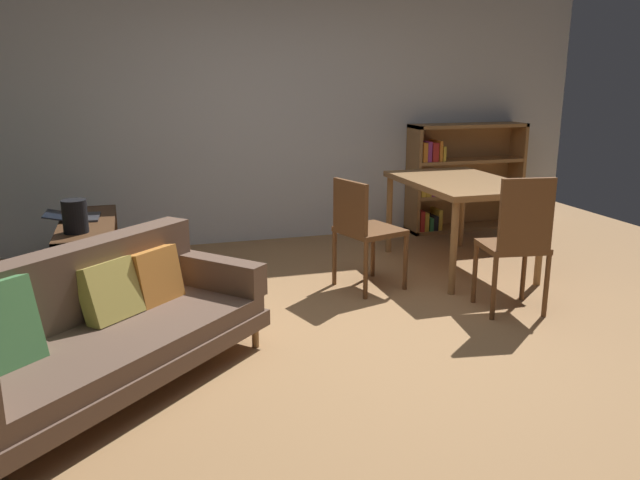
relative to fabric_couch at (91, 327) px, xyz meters
name	(u,v)px	position (x,y,z in m)	size (l,w,h in m)	color
ground_plane	(362,336)	(1.64, 0.24, -0.36)	(8.16, 8.16, 0.00)	#A87A4C
back_wall_panel	(270,107)	(1.64, 2.94, 0.99)	(6.80, 0.10, 2.70)	silver
fabric_couch	(91,327)	(0.00, 0.00, 0.00)	(1.93, 1.87, 0.75)	olive
media_console	(90,257)	(-0.09, 1.73, -0.08)	(0.41, 1.27, 0.56)	#56351E
open_laptop	(76,216)	(-0.18, 1.87, 0.22)	(0.42, 0.34, 0.06)	#333338
desk_speaker	(75,216)	(-0.14, 1.39, 0.32)	(0.18, 0.18, 0.24)	black
dining_table	(460,189)	(2.98, 1.46, 0.35)	(0.88, 1.37, 0.78)	olive
dining_chair_near	(518,238)	(2.82, 0.33, 0.20)	(0.47, 0.44, 0.99)	brown
dining_chair_far	(363,226)	(1.97, 1.15, 0.15)	(0.55, 0.56, 0.88)	brown
bookshelf	(457,178)	(3.66, 2.76, 0.21)	(1.28, 0.33, 1.15)	olive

